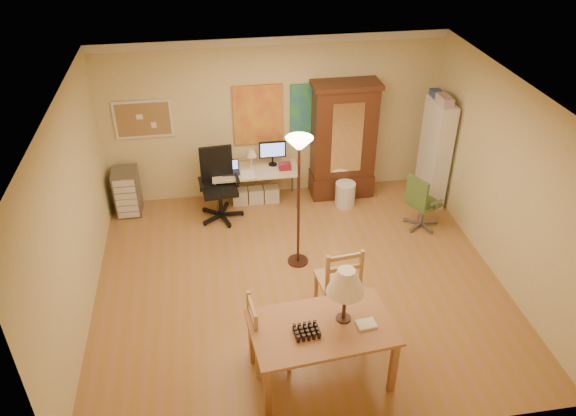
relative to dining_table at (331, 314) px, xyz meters
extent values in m
plane|color=#A27439|center=(-0.05, 1.62, -0.91)|extent=(5.50, 5.50, 0.00)
cube|color=white|center=(-0.05, 4.08, 1.73)|extent=(5.50, 0.08, 0.12)
cube|color=#A4854D|center=(-2.10, 4.09, 0.59)|extent=(0.90, 0.04, 0.62)
cube|color=yellow|center=(-0.30, 4.09, 0.54)|extent=(0.80, 0.04, 1.00)
cube|color=#2A6AA9|center=(0.60, 4.09, 0.54)|extent=(0.75, 0.04, 0.95)
cube|color=brown|center=(-0.09, -0.02, -0.17)|extent=(1.61, 1.06, 0.04)
cube|color=brown|center=(-0.75, -0.47, -0.55)|extent=(0.08, 0.08, 0.72)
cube|color=brown|center=(0.63, -0.35, -0.55)|extent=(0.08, 0.08, 0.72)
cube|color=brown|center=(-0.82, 0.30, -0.55)|extent=(0.08, 0.08, 0.72)
cube|color=brown|center=(0.56, 0.43, -0.55)|extent=(0.08, 0.08, 0.72)
cylinder|color=#331A11|center=(0.16, 0.05, -0.14)|extent=(0.16, 0.16, 0.02)
cylinder|color=#331A11|center=(0.16, 0.05, 0.06)|extent=(0.04, 0.04, 0.41)
cone|color=beige|center=(0.16, 0.05, 0.38)|extent=(0.41, 0.41, 0.29)
cube|color=white|center=(0.37, -0.08, -0.13)|extent=(0.22, 0.17, 0.03)
cube|color=black|center=(-0.28, -0.11, -0.10)|extent=(0.30, 0.25, 0.08)
cube|color=#A4724B|center=(0.33, 1.00, -0.41)|extent=(0.54, 0.52, 0.04)
cube|color=#A4724B|center=(0.52, 1.23, -0.67)|extent=(0.05, 0.05, 0.48)
cube|color=#A4724B|center=(0.10, 1.18, -0.67)|extent=(0.05, 0.05, 0.48)
cube|color=#A4724B|center=(0.56, 0.82, -0.67)|extent=(0.05, 0.05, 0.48)
cube|color=#A4724B|center=(0.14, 0.78, -0.67)|extent=(0.05, 0.05, 0.48)
cube|color=#A4724B|center=(0.56, 0.82, -0.13)|extent=(0.05, 0.05, 0.56)
cube|color=#A4724B|center=(0.14, 0.78, -0.13)|extent=(0.05, 0.05, 0.56)
cube|color=#A4724B|center=(0.35, 0.80, -0.07)|extent=(0.43, 0.08, 0.06)
cube|color=#A4724B|center=(-0.63, 0.25, -0.45)|extent=(0.47, 0.49, 0.04)
cube|color=#A4724B|center=(-0.43, 0.08, -0.69)|extent=(0.04, 0.04, 0.43)
cube|color=#A4724B|center=(-0.47, 0.46, -0.69)|extent=(0.04, 0.04, 0.43)
cube|color=#A4724B|center=(-0.79, 0.04, -0.69)|extent=(0.04, 0.04, 0.43)
cube|color=#A4724B|center=(-0.83, 0.42, -0.69)|extent=(0.04, 0.04, 0.43)
cube|color=#A4724B|center=(-0.79, 0.04, -0.20)|extent=(0.04, 0.04, 0.51)
cube|color=#A4724B|center=(-0.83, 0.42, -0.20)|extent=(0.04, 0.04, 0.51)
cube|color=#A4724B|center=(-0.81, 0.23, -0.15)|extent=(0.07, 0.38, 0.05)
cylinder|color=#43221A|center=(0.01, 2.07, -0.89)|extent=(0.30, 0.30, 0.03)
cylinder|color=#43221A|center=(0.01, 2.07, 0.04)|extent=(0.04, 0.04, 1.86)
cone|color=#FFE0A5|center=(0.01, 2.07, 1.00)|extent=(0.36, 0.36, 0.15)
cube|color=beige|center=(-0.41, 3.74, -0.28)|extent=(1.41, 0.62, 0.03)
cylinder|color=slate|center=(-1.07, 3.48, -0.60)|extent=(0.03, 0.03, 0.62)
cylinder|color=slate|center=(0.25, 3.48, -0.60)|extent=(0.03, 0.03, 0.62)
cylinder|color=slate|center=(-1.07, 4.01, -0.60)|extent=(0.03, 0.03, 0.62)
cylinder|color=slate|center=(0.25, 4.01, -0.60)|extent=(0.03, 0.03, 0.62)
cube|color=black|center=(-0.81, 3.70, -0.26)|extent=(0.28, 0.19, 0.01)
cube|color=black|center=(-0.81, 3.84, -0.17)|extent=(0.28, 0.05, 0.18)
cube|color=black|center=(-0.10, 3.88, 0.02)|extent=(0.44, 0.04, 0.28)
cone|color=beige|center=(-0.45, 3.83, 0.00)|extent=(0.18, 0.18, 0.11)
cube|color=white|center=(-0.54, 3.61, -0.26)|extent=(0.22, 0.28, 0.01)
cube|color=maroon|center=(0.07, 3.70, -0.21)|extent=(0.19, 0.14, 0.11)
cube|color=white|center=(-0.67, 3.79, -0.78)|extent=(0.25, 0.21, 0.26)
cube|color=white|center=(-0.41, 3.79, -0.78)|extent=(0.25, 0.21, 0.26)
cube|color=silver|center=(-0.15, 3.79, -0.78)|extent=(0.25, 0.21, 0.26)
cylinder|color=black|center=(-1.01, 3.40, -0.63)|extent=(0.07, 0.07, 0.45)
cube|color=black|center=(-1.01, 3.40, -0.37)|extent=(0.58, 0.56, 0.08)
cube|color=black|center=(-1.03, 3.65, -0.04)|extent=(0.52, 0.10, 0.58)
cube|color=black|center=(-1.30, 3.38, -0.22)|extent=(0.07, 0.34, 0.03)
cube|color=black|center=(-0.72, 3.43, -0.22)|extent=(0.07, 0.34, 0.03)
cylinder|color=slate|center=(2.10, 2.68, -0.69)|extent=(0.05, 0.05, 0.35)
cube|color=#43682F|center=(2.10, 2.68, -0.49)|extent=(0.55, 0.56, 0.06)
cube|color=#43682F|center=(1.93, 2.59, -0.22)|extent=(0.22, 0.38, 0.46)
cube|color=slate|center=(2.20, 2.47, -0.36)|extent=(0.25, 0.15, 0.03)
cube|color=slate|center=(2.00, 2.88, -0.36)|extent=(0.25, 0.15, 0.03)
cube|color=slate|center=(-2.49, 3.81, -0.52)|extent=(0.39, 0.44, 0.77)
cube|color=silver|center=(-2.49, 3.58, -0.52)|extent=(0.33, 0.02, 0.66)
cube|color=#361F0E|center=(1.08, 3.86, 0.06)|extent=(1.01, 0.46, 1.93)
cube|color=#361F0E|center=(1.08, 3.86, -0.71)|extent=(1.05, 0.50, 0.39)
cube|color=white|center=(1.08, 3.63, 0.24)|extent=(0.51, 0.01, 1.20)
cube|color=#361F0E|center=(1.08, 3.86, 1.05)|extent=(1.09, 0.52, 0.07)
cube|color=white|center=(2.50, 3.42, -0.02)|extent=(0.27, 0.71, 1.78)
cube|color=#993333|center=(2.47, 3.29, -0.48)|extent=(0.16, 0.36, 0.21)
cube|color=#334C99|center=(2.47, 3.60, 0.57)|extent=(0.16, 0.25, 0.18)
cylinder|color=silver|center=(1.05, 3.46, -0.70)|extent=(0.34, 0.34, 0.42)
camera|label=1|loc=(-1.13, -4.26, 4.14)|focal=35.00mm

